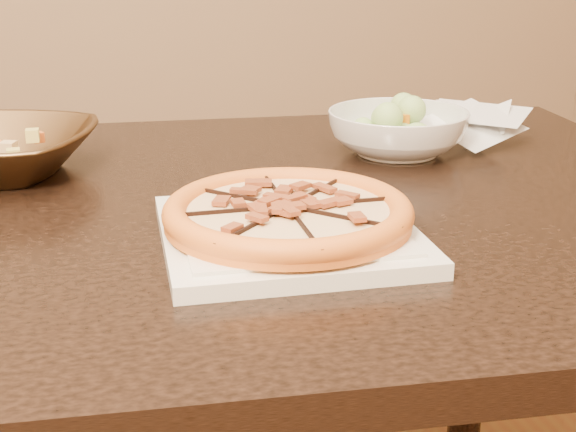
% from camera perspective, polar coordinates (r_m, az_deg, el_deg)
% --- Properties ---
extents(dining_table, '(1.51, 1.03, 0.75)m').
position_cam_1_polar(dining_table, '(1.04, -8.03, -4.07)').
color(dining_table, black).
rests_on(dining_table, floor).
extents(plate, '(0.28, 0.28, 0.02)m').
position_cam_1_polar(plate, '(0.87, 0.00, -1.21)').
color(plate, silver).
rests_on(plate, dining_table).
extents(pizza, '(0.27, 0.27, 0.03)m').
position_cam_1_polar(pizza, '(0.86, -0.00, 0.25)').
color(pizza, orange).
rests_on(pizza, plate).
extents(salad_bowl, '(0.23, 0.23, 0.07)m').
position_cam_1_polar(salad_bowl, '(1.22, 7.80, 5.90)').
color(salad_bowl, silver).
rests_on(salad_bowl, dining_table).
extents(salad, '(0.08, 0.12, 0.04)m').
position_cam_1_polar(salad, '(1.21, 7.87, 8.23)').
color(salad, '#A2BB6C').
rests_on(salad, salad_bowl).
extents(cling_film, '(0.17, 0.16, 0.05)m').
position_cam_1_polar(cling_film, '(1.31, 13.48, 6.11)').
color(cling_film, silver).
rests_on(cling_film, dining_table).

